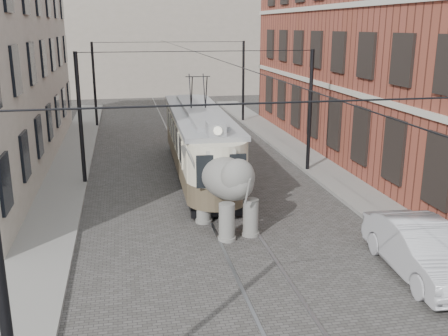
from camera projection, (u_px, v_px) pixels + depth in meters
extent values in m
plane|color=#45423F|center=(231.00, 223.00, 18.88)|extent=(120.00, 120.00, 0.00)
cube|color=slate|center=(380.00, 210.00, 19.99)|extent=(2.00, 60.00, 0.15)
cube|color=slate|center=(48.00, 235.00, 17.63)|extent=(2.00, 60.00, 0.15)
cube|color=brown|center=(393.00, 46.00, 27.83)|extent=(8.00, 26.00, 12.00)
cube|color=gray|center=(154.00, 26.00, 54.77)|extent=(28.00, 10.00, 14.00)
imported|color=#A1A0A4|center=(421.00, 249.00, 14.79)|extent=(1.96, 4.87, 1.58)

